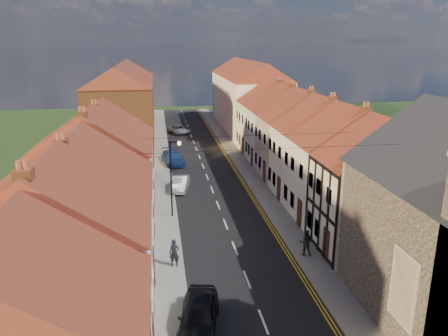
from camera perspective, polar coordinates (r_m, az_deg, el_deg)
The scene contains 22 objects.
road at distance 44.23m, azimuth -2.21°, elevation -1.17°, with size 7.00×90.00×0.02m, color black.
pavement_left at distance 43.96m, azimuth -7.92°, elevation -1.36°, with size 1.80×90.00×0.12m, color #9F9990.
pavement_right at distance 44.89m, azimuth 3.37°, elevation -0.86°, with size 1.80×90.00×0.12m, color #9F9990.
cottage_r_tudor at distance 29.65m, azimuth 19.88°, elevation -1.99°, with size 8.30×5.20×9.00m.
cottage_r_white_near at distance 34.28m, azimuth 15.73°, elevation 0.79°, with size 8.30×6.00×9.00m.
cottage_r_cream_mid at distance 39.09m, azimuth 12.53°, elevation 2.90°, with size 8.30×5.20×9.00m.
cottage_r_pink at distance 44.05m, azimuth 10.04°, elevation 4.52°, with size 8.30×6.00×9.00m.
cottage_r_white_far at distance 49.09m, azimuth 8.04°, elevation 5.81°, with size 8.30×5.20×9.00m.
cottage_r_cream_far at distance 54.21m, azimuth 6.42°, elevation 6.85°, with size 8.30×6.00×9.00m.
cottage_l_cream at distance 20.07m, azimuth -21.38°, elevation -10.77°, with size 8.30×6.30×9.10m.
cottage_l_white at distance 25.89m, azimuth -18.43°, elevation -4.71°, with size 8.30×6.90×8.80m.
cottage_l_brick_mid at distance 31.56m, azimuth -16.73°, elevation -0.51°, with size 8.30×5.70×9.10m.
cottage_l_pink at distance 37.15m, azimuth -15.57°, elevation 1.82°, with size 8.30×6.30×8.80m.
block_right_far at distance 68.84m, azimuth 3.12°, elevation 9.61°, with size 8.30×24.20×10.50m.
block_left_far at distance 62.61m, azimuth -13.01°, elevation 8.56°, with size 8.30×24.20×10.50m.
lamppost at distance 33.39m, azimuth -6.81°, elevation -0.78°, with size 0.88×0.15×6.00m.
car_near at distance 21.82m, azimuth -3.36°, elevation -18.68°, with size 1.83×4.55×1.55m, color black.
car_mid at distance 40.44m, azimuth -5.73°, elevation -2.01°, with size 1.33×3.81×1.26m, color #A8ACB0.
car_far at distance 49.05m, azimuth -6.67°, elevation 1.35°, with size 2.01×4.95×1.44m, color navy.
car_distant at distance 65.24m, azimuth -6.00°, elevation 5.01°, with size 2.03×4.41×1.23m, color #97989D.
pedestrian_left at distance 26.93m, azimuth -6.50°, elevation -10.98°, with size 0.63×0.41×1.72m, color black.
pedestrian_right at distance 28.56m, azimuth 10.60°, elevation -9.53°, with size 0.82×0.64×1.70m, color #2B2723.
Camera 1 is at (-4.71, -11.93, 13.27)m, focal length 35.00 mm.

